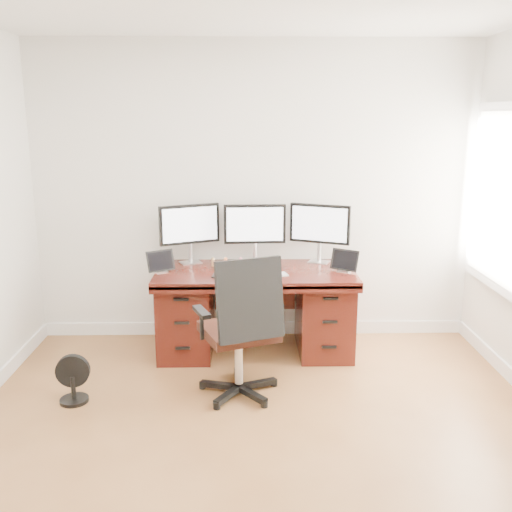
{
  "coord_description": "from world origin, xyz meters",
  "views": [
    {
      "loc": [
        -0.08,
        -2.92,
        2.02
      ],
      "look_at": [
        0.0,
        1.5,
        0.95
      ],
      "focal_mm": 40.0,
      "sensor_mm": 36.0,
      "label": 1
    }
  ],
  "objects_px": {
    "office_chair": "(241,351)",
    "monitor_center": "(255,226)",
    "desk": "(255,308)",
    "keyboard": "(256,277)",
    "floor_fan": "(73,380)"
  },
  "relations": [
    {
      "from": "office_chair",
      "to": "monitor_center",
      "type": "distance_m",
      "value": 1.32
    },
    {
      "from": "desk",
      "to": "keyboard",
      "type": "bearing_deg",
      "value": -90.09
    },
    {
      "from": "floor_fan",
      "to": "monitor_center",
      "type": "bearing_deg",
      "value": 35.77
    },
    {
      "from": "desk",
      "to": "keyboard",
      "type": "xyz_separation_m",
      "value": [
        -0.0,
        -0.26,
        0.36
      ]
    },
    {
      "from": "keyboard",
      "to": "office_chair",
      "type": "bearing_deg",
      "value": -98.74
    },
    {
      "from": "desk",
      "to": "monitor_center",
      "type": "relative_size",
      "value": 3.08
    },
    {
      "from": "floor_fan",
      "to": "desk",
      "type": "bearing_deg",
      "value": 29.42
    },
    {
      "from": "desk",
      "to": "monitor_center",
      "type": "distance_m",
      "value": 0.72
    },
    {
      "from": "office_chair",
      "to": "monitor_center",
      "type": "height_order",
      "value": "monitor_center"
    },
    {
      "from": "office_chair",
      "to": "monitor_center",
      "type": "relative_size",
      "value": 1.98
    },
    {
      "from": "floor_fan",
      "to": "keyboard",
      "type": "distance_m",
      "value": 1.61
    },
    {
      "from": "floor_fan",
      "to": "keyboard",
      "type": "relative_size",
      "value": 1.14
    },
    {
      "from": "office_chair",
      "to": "keyboard",
      "type": "xyz_separation_m",
      "value": [
        0.12,
        0.6,
        0.4
      ]
    },
    {
      "from": "desk",
      "to": "keyboard",
      "type": "height_order",
      "value": "keyboard"
    },
    {
      "from": "floor_fan",
      "to": "keyboard",
      "type": "bearing_deg",
      "value": 21.17
    }
  ]
}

